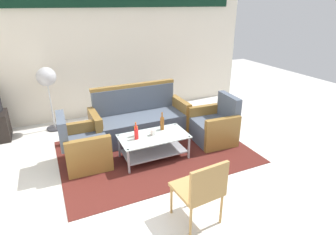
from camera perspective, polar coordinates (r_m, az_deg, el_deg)
The scene contains 13 objects.
ground_plane at distance 4.09m, azimuth 0.45°, elevation -12.98°, with size 14.00×14.00×0.00m, color silver.
wall_back at distance 6.29m, azimuth -11.84°, elevation 13.95°, with size 6.52×0.19×2.80m.
rug at distance 4.80m, azimuth -2.64°, elevation -7.08°, with size 3.12×2.20×0.01m, color #511E19.
couch at distance 5.25m, azimuth -5.85°, elevation -0.66°, with size 1.81×0.76×0.96m.
armchair_left at distance 4.53m, azimuth -16.96°, elevation -6.02°, with size 0.72×0.78×0.85m.
armchair_right at distance 5.11m, azimuth 9.58°, elevation -1.88°, with size 0.74×0.80×0.85m.
coffee_table at distance 4.50m, azimuth -2.96°, elevation -5.37°, with size 1.10×0.60×0.40m.
bottle_orange at distance 4.42m, azimuth -6.64°, elevation -2.76°, with size 0.06×0.06×0.24m.
bottle_brown at distance 4.60m, azimuth -1.22°, elevation -1.16°, with size 0.07×0.07×0.31m.
bottle_red at distance 4.32m, azimuth -6.57°, elevation -3.36°, with size 0.07×0.07×0.24m.
cup at distance 4.44m, azimuth -3.09°, elevation -3.02°, with size 0.08×0.08×0.10m, color silver.
pedestal_fan at distance 5.77m, azimuth -23.79°, elevation 7.02°, with size 0.36×0.36×1.27m.
wicker_chair at distance 3.17m, azimuth 6.94°, elevation -14.23°, with size 0.51×0.51×0.84m.
Camera 1 is at (-1.42, -3.00, 2.39)m, focal length 29.44 mm.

